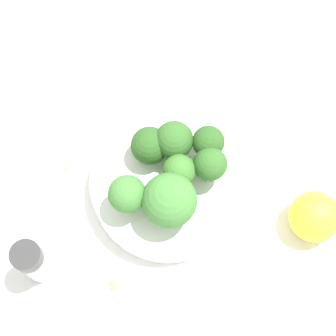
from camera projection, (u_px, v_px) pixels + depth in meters
ground_plane at (168, 190)px, 0.65m from camera, size 3.00×3.00×0.00m
bowl at (168, 185)px, 0.63m from camera, size 0.17×0.17×0.04m
broccoli_floret_0 at (210, 165)px, 0.58m from camera, size 0.04×0.04×0.05m
broccoli_floret_1 at (169, 201)px, 0.56m from camera, size 0.06×0.06×0.07m
broccoli_floret_2 at (150, 146)px, 0.60m from camera, size 0.04×0.04×0.05m
broccoli_floret_3 at (127, 195)px, 0.57m from camera, size 0.04×0.04×0.06m
broccoli_floret_4 at (174, 141)px, 0.59m from camera, size 0.04×0.04×0.05m
broccoli_floret_5 at (208, 143)px, 0.59m from camera, size 0.03×0.03×0.05m
broccoli_floret_6 at (180, 169)px, 0.59m from camera, size 0.03×0.03×0.05m
pepper_shaker at (34, 262)px, 0.58m from camera, size 0.03×0.03×0.08m
lemon_wedge at (315, 216)px, 0.61m from camera, size 0.06×0.06×0.06m
almond_crumb_0 at (66, 165)px, 0.66m from camera, size 0.00×0.01×0.01m
almond_crumb_1 at (113, 285)px, 0.61m from camera, size 0.01×0.01×0.01m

